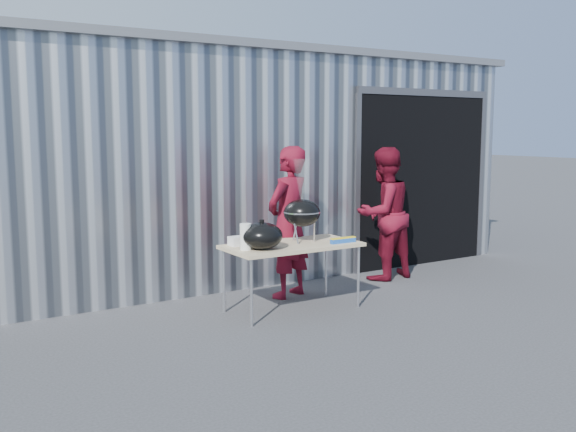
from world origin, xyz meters
TOP-DOWN VIEW (x-y plane):
  - ground at (0.00, 0.00)m, footprint 80.00×80.00m
  - building at (0.92, 4.59)m, footprint 8.20×6.20m
  - folding_table at (0.30, 0.60)m, footprint 1.50×0.75m
  - kettle_grill at (0.45, 0.63)m, footprint 0.42×0.42m
  - grill_lid at (-0.14, 0.50)m, footprint 0.44×0.44m
  - paper_towels at (-0.31, 0.55)m, footprint 0.12×0.12m
  - white_tub at (-0.25, 0.82)m, footprint 0.20×0.15m
  - foil_box at (0.82, 0.35)m, footprint 0.32×0.06m
  - person_cook at (0.58, 1.11)m, footprint 0.78×0.65m
  - person_bystander at (2.17, 1.24)m, footprint 0.92×0.75m

SIDE VIEW (x-z plane):
  - ground at x=0.00m, z-range 0.00..0.00m
  - folding_table at x=0.30m, z-range 0.33..1.08m
  - foil_box at x=0.82m, z-range 0.75..0.81m
  - white_tub at x=-0.25m, z-range 0.75..0.85m
  - paper_towels at x=-0.31m, z-range 0.75..1.03m
  - person_bystander at x=2.17m, z-range 0.00..1.78m
  - grill_lid at x=-0.14m, z-range 0.74..1.05m
  - person_cook at x=0.58m, z-range 0.00..1.82m
  - kettle_grill at x=0.45m, z-range 0.71..1.64m
  - building at x=0.92m, z-range -0.01..3.09m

